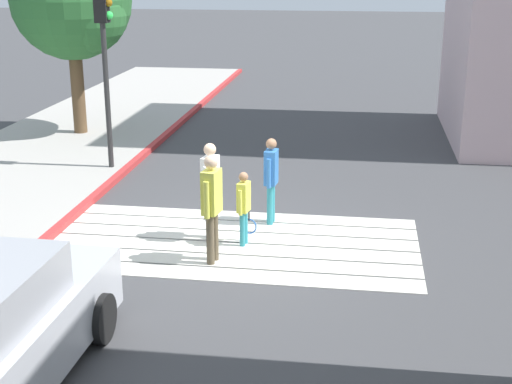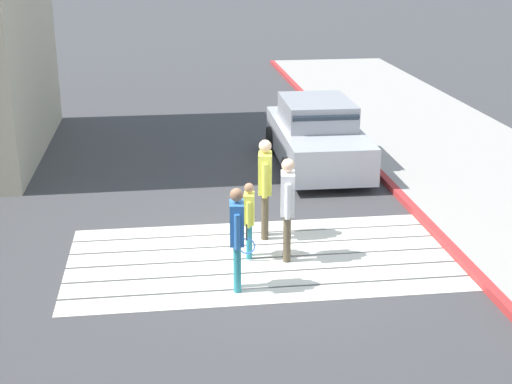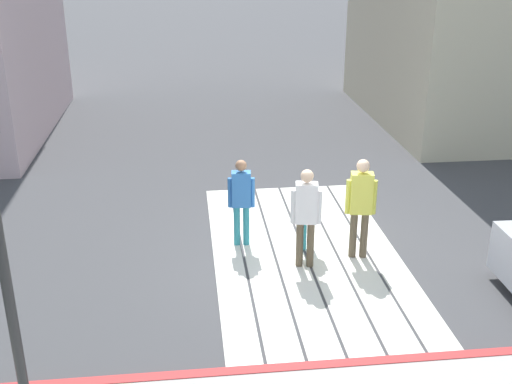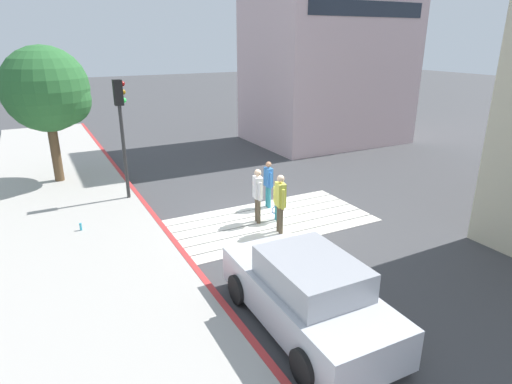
% 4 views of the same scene
% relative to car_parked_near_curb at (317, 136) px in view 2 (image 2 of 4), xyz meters
% --- Properties ---
extents(ground_plane, '(120.00, 120.00, 0.00)m').
position_rel_car_parked_near_curb_xyz_m(ground_plane, '(2.00, 4.99, -0.73)').
color(ground_plane, '#424244').
extents(crosswalk_stripes, '(6.40, 3.25, 0.01)m').
position_rel_car_parked_near_curb_xyz_m(crosswalk_stripes, '(2.00, 4.99, -0.73)').
color(crosswalk_stripes, silver).
rests_on(crosswalk_stripes, ground).
extents(curb_painted, '(0.16, 40.00, 0.13)m').
position_rel_car_parked_near_curb_xyz_m(curb_painted, '(-1.25, 4.99, -0.67)').
color(curb_painted, '#BC3333').
rests_on(curb_painted, ground).
extents(car_parked_near_curb, '(2.04, 4.33, 1.57)m').
position_rel_car_parked_near_curb_xyz_m(car_parked_near_curb, '(0.00, 0.00, 0.00)').
color(car_parked_near_curb, silver).
rests_on(car_parked_near_curb, ground).
extents(pedestrian_adult_lead, '(0.29, 0.52, 1.81)m').
position_rel_car_parked_near_curb_xyz_m(pedestrian_adult_lead, '(1.81, 4.10, 0.32)').
color(pedestrian_adult_lead, brown).
rests_on(pedestrian_adult_lead, ground).
extents(pedestrian_adult_trailing, '(0.28, 0.51, 1.75)m').
position_rel_car_parked_near_curb_xyz_m(pedestrian_adult_trailing, '(1.58, 5.09, 0.29)').
color(pedestrian_adult_trailing, brown).
rests_on(pedestrian_adult_trailing, ground).
extents(pedestrian_adult_side, '(0.24, 0.48, 1.63)m').
position_rel_car_parked_near_curb_xyz_m(pedestrian_adult_side, '(2.52, 6.08, 0.22)').
color(pedestrian_adult_side, teal).
rests_on(pedestrian_adult_side, ground).
extents(pedestrian_child_with_racket, '(0.31, 0.41, 1.32)m').
position_rel_car_parked_near_curb_xyz_m(pedestrian_child_with_racket, '(2.20, 4.93, 0.01)').
color(pedestrian_child_with_racket, teal).
rests_on(pedestrian_child_with_racket, ground).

